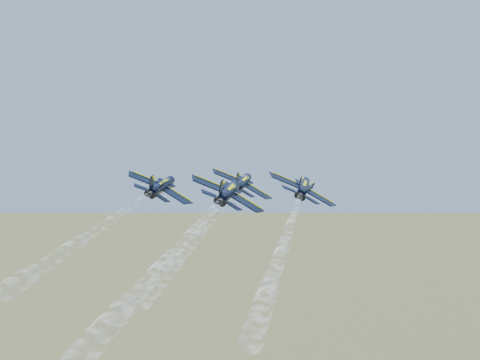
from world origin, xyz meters
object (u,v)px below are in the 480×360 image
at_px(jet_slot, 229,192).
at_px(jet_lead, 243,183).
at_px(jet_right, 303,188).
at_px(jet_left, 162,186).

bearing_deg(jet_slot, jet_lead, 91.60).
bearing_deg(jet_right, jet_left, 178.41).
bearing_deg(jet_right, jet_slot, -135.62).
bearing_deg(jet_slot, jet_left, 139.50).
distance_m(jet_lead, jet_left, 15.98).
height_order(jet_lead, jet_left, same).
distance_m(jet_lead, jet_right, 15.65).
relative_size(jet_lead, jet_right, 1.00).
bearing_deg(jet_left, jet_right, -1.59).
distance_m(jet_left, jet_right, 22.97).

